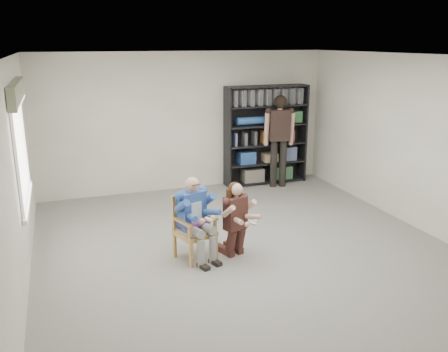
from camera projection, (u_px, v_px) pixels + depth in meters
name	position (u px, v px, depth m)	size (l,w,h in m)	color
room_shell	(252.00, 162.00, 6.49)	(6.00, 7.00, 2.80)	beige
floor	(251.00, 255.00, 6.88)	(6.00, 7.00, 0.01)	slate
window_left	(22.00, 146.00, 6.39)	(0.16, 2.00, 1.75)	silver
armchair	(195.00, 228.00, 6.65)	(0.54, 0.52, 0.93)	olive
seated_man	(195.00, 219.00, 6.61)	(0.52, 0.72, 1.21)	navy
kneeling_woman	(237.00, 220.00, 6.70)	(0.46, 0.74, 1.10)	#381D19
bookshelf	(266.00, 135.00, 10.11)	(1.80, 0.38, 2.10)	black
standing_man	(279.00, 142.00, 9.86)	(0.59, 0.33, 1.92)	black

